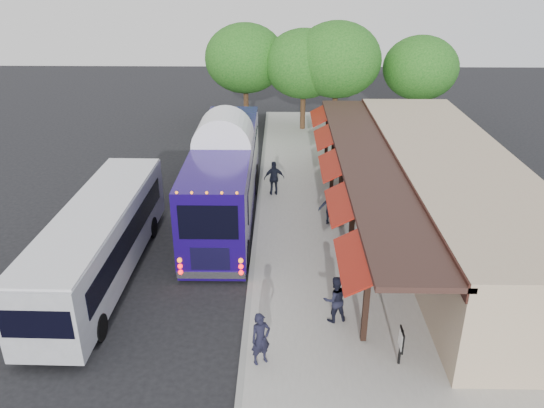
% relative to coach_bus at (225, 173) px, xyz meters
% --- Properties ---
extents(ground, '(90.00, 90.00, 0.00)m').
position_rel_coach_bus_xyz_m(ground, '(1.45, -5.49, -2.13)').
color(ground, black).
rests_on(ground, ground).
extents(sidewalk, '(10.00, 40.00, 0.15)m').
position_rel_coach_bus_xyz_m(sidewalk, '(6.45, -1.49, -2.06)').
color(sidewalk, '#9E9B93').
rests_on(sidewalk, ground).
extents(curb, '(0.20, 40.00, 0.16)m').
position_rel_coach_bus_xyz_m(curb, '(1.50, -1.49, -2.06)').
color(curb, gray).
rests_on(curb, ground).
extents(station_shelter, '(8.15, 20.00, 3.60)m').
position_rel_coach_bus_xyz_m(station_shelter, '(9.83, -1.49, -0.28)').
color(station_shelter, tan).
rests_on(station_shelter, ground).
extents(coach_bus, '(2.69, 12.45, 3.97)m').
position_rel_coach_bus_xyz_m(coach_bus, '(0.00, 0.00, 0.00)').
color(coach_bus, '#19075C').
rests_on(coach_bus, ground).
extents(city_bus, '(2.53, 10.83, 2.90)m').
position_rel_coach_bus_xyz_m(city_bus, '(-4.17, -5.56, -0.53)').
color(city_bus, '#94979D').
rests_on(city_bus, ground).
extents(ped_a, '(0.74, 0.65, 1.70)m').
position_rel_coach_bus_xyz_m(ped_a, '(2.05, -10.49, -1.13)').
color(ped_a, black).
rests_on(ped_a, sidewalk).
extents(ped_b, '(0.95, 0.83, 1.65)m').
position_rel_coach_bus_xyz_m(ped_b, '(4.40, -8.41, -1.15)').
color(ped_b, black).
rests_on(ped_b, sidewalk).
extents(ped_c, '(1.10, 0.60, 1.78)m').
position_rel_coach_bus_xyz_m(ped_c, '(2.26, 2.08, -1.09)').
color(ped_c, black).
rests_on(ped_c, sidewalk).
extents(ped_d, '(1.25, 0.92, 1.73)m').
position_rel_coach_bus_xyz_m(ped_d, '(4.85, -1.21, -1.12)').
color(ped_d, black).
rests_on(ped_d, sidewalk).
extents(sign_board, '(0.07, 0.55, 1.21)m').
position_rel_coach_bus_xyz_m(sign_board, '(6.15, -10.49, -1.16)').
color(sign_board, black).
rests_on(sign_board, sidewalk).
extents(tree_left, '(5.51, 5.51, 7.06)m').
position_rel_coach_bus_xyz_m(tree_left, '(4.11, 13.99, 2.58)').
color(tree_left, '#382314').
rests_on(tree_left, ground).
extents(tree_mid, '(5.94, 5.94, 7.61)m').
position_rel_coach_bus_xyz_m(tree_mid, '(6.30, 13.44, 2.95)').
color(tree_mid, '#382314').
rests_on(tree_mid, ground).
extents(tree_right, '(5.15, 5.15, 6.60)m').
position_rel_coach_bus_xyz_m(tree_right, '(12.14, 14.25, 2.27)').
color(tree_right, '#382314').
rests_on(tree_right, ground).
extents(tree_far, '(5.70, 5.70, 7.29)m').
position_rel_coach_bus_xyz_m(tree_far, '(0.01, 15.21, 2.73)').
color(tree_far, '#382314').
rests_on(tree_far, ground).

